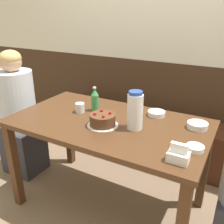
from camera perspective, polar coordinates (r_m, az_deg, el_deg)
The scene contains 13 objects.
ground_plane at distance 2.18m, azimuth -0.73°, elevation -20.14°, with size 12.00×12.00×0.00m, color #846B51.
back_wall at distance 2.58m, azimuth 11.29°, elevation 17.04°, with size 4.80×0.04×2.50m.
bench_seat at distance 2.67m, azimuth 8.14°, elevation -5.52°, with size 1.95×0.38×0.47m.
dining_table at distance 1.81m, azimuth -0.84°, elevation -4.82°, with size 1.39×0.78×0.74m.
birthday_cake at distance 1.68m, azimuth -2.15°, elevation -1.87°, with size 0.21×0.21×0.10m.
water_pitcher at distance 1.61m, azimuth 5.28°, elevation 0.30°, with size 0.10×0.10×0.26m.
soju_bottle at distance 1.92m, azimuth -3.94°, elevation 2.85°, with size 0.06×0.06×0.19m.
napkin_holder at distance 1.34m, azimuth 14.95°, elevation -9.50°, with size 0.11×0.08×0.11m.
bowl_soup_white at distance 1.48m, azimuth 18.41°, elevation -7.83°, with size 0.10×0.10×0.03m.
bowl_rice_small at distance 1.87m, azimuth 10.11°, elevation -0.31°, with size 0.13×0.13×0.04m.
bowl_side_dish at distance 1.74m, azimuth 18.95°, elevation -2.92°, with size 0.13×0.13×0.04m.
glass_water_tall at distance 1.92m, azimuth -7.33°, elevation 0.99°, with size 0.07×0.07×0.07m.
person_teal_shirt at distance 2.44m, azimuth -20.39°, elevation -1.39°, with size 0.34×0.32×1.17m.
Camera 1 is at (0.80, -1.39, 1.48)m, focal length 40.00 mm.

